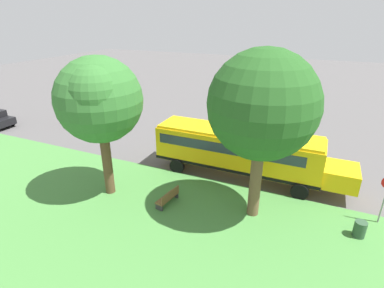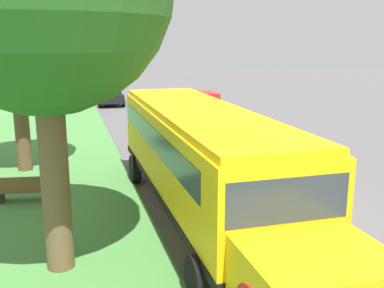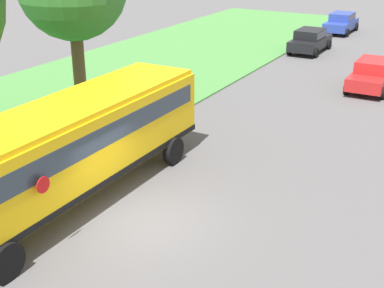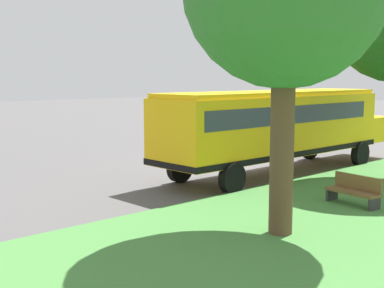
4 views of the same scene
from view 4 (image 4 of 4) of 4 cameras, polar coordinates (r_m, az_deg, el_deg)
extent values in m
plane|color=#565454|center=(22.62, 3.80, -2.22)|extent=(120.00, 120.00, 0.00)
cube|color=yellow|center=(20.44, 8.76, 2.07)|extent=(2.50, 10.50, 2.20)
cube|color=yellow|center=(25.64, 17.35, 1.63)|extent=(2.20, 1.90, 1.10)
cube|color=yellow|center=(20.37, 8.83, 5.38)|extent=(2.35, 10.29, 0.16)
cube|color=black|center=(20.55, 8.71, -0.65)|extent=(2.54, 10.54, 0.20)
cube|color=#2D3842|center=(20.17, 8.26, 3.33)|extent=(2.53, 9.24, 0.64)
cube|color=#2D3842|center=(24.70, 16.29, 3.82)|extent=(2.25, 0.12, 0.80)
cylinder|color=red|center=(23.58, 10.39, 3.09)|extent=(0.03, 0.44, 0.44)
cylinder|color=black|center=(24.70, 12.46, -0.40)|extent=(0.30, 1.00, 1.00)
cylinder|color=black|center=(23.39, 17.50, -0.99)|extent=(0.30, 1.00, 1.00)
cylinder|color=black|center=(18.81, -1.30, -2.60)|extent=(0.30, 1.00, 1.00)
cylinder|color=black|center=(17.06, 4.31, -3.65)|extent=(0.30, 1.00, 1.00)
cylinder|color=brown|center=(12.42, 9.56, -0.82)|extent=(0.55, 0.55, 4.00)
cube|color=brown|center=(15.90, 16.75, -4.94)|extent=(1.65, 0.72, 0.08)
cube|color=brown|center=(16.02, 17.27, -3.95)|extent=(1.59, 0.29, 0.44)
cube|color=#333333|center=(16.40, 14.69, -5.30)|extent=(0.14, 0.46, 0.45)
cube|color=#333333|center=(15.51, 18.87, -6.17)|extent=(0.14, 0.46, 0.45)
camera|label=1|loc=(21.89, 61.83, 19.80)|focal=28.00mm
camera|label=2|loc=(29.10, 29.05, 8.83)|focal=42.00mm
camera|label=3|loc=(36.17, 7.11, 14.14)|focal=50.00mm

